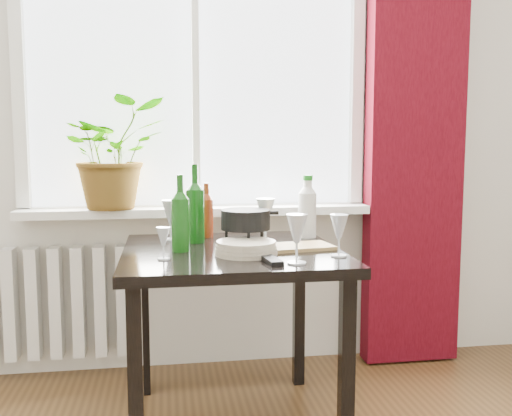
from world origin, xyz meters
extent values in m
cube|color=white|center=(0.00, 2.22, 1.60)|extent=(1.72, 0.08, 1.62)
cube|color=white|center=(0.00, 2.15, 0.82)|extent=(1.72, 0.20, 0.04)
cube|color=#39050D|center=(1.12, 2.12, 1.30)|extent=(0.50, 0.12, 2.56)
cube|color=silver|center=(-0.75, 2.18, 0.38)|extent=(0.80, 0.10, 0.55)
cube|color=black|center=(0.10, 1.55, 0.72)|extent=(0.85, 0.85, 0.04)
cube|color=black|center=(-0.27, 1.19, 0.35)|extent=(0.05, 0.05, 0.70)
cube|color=black|center=(-0.27, 1.92, 0.35)|extent=(0.05, 0.05, 0.70)
cube|color=black|center=(0.46, 1.19, 0.35)|extent=(0.05, 0.05, 0.70)
cube|color=black|center=(0.46, 1.92, 0.35)|extent=(0.05, 0.05, 0.70)
imported|color=#38681B|center=(-0.40, 2.13, 1.11)|extent=(0.60, 0.57, 0.53)
cylinder|color=#BCB19B|center=(0.14, 1.42, 0.77)|extent=(0.29, 0.29, 0.05)
cube|color=black|center=(0.21, 1.27, 0.75)|extent=(0.07, 0.16, 0.02)
cube|color=olive|center=(0.37, 1.52, 0.75)|extent=(0.28, 0.20, 0.01)
camera|label=1|loc=(-0.15, -0.67, 1.16)|focal=40.00mm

